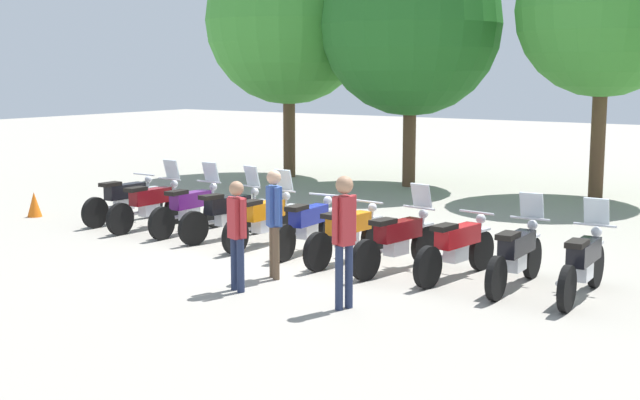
% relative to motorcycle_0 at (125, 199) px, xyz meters
% --- Properties ---
extents(ground_plane, '(80.00, 80.00, 0.00)m').
position_rel_motorcycle_0_xyz_m(ground_plane, '(4.96, -0.45, -0.50)').
color(ground_plane, gray).
extents(motorcycle_0, '(0.62, 2.19, 0.99)m').
position_rel_motorcycle_0_xyz_m(motorcycle_0, '(0.00, 0.00, 0.00)').
color(motorcycle_0, black).
rests_on(motorcycle_0, ground_plane).
extents(motorcycle_1, '(0.62, 2.19, 1.37)m').
position_rel_motorcycle_0_xyz_m(motorcycle_1, '(0.99, -0.23, 0.01)').
color(motorcycle_1, black).
rests_on(motorcycle_1, ground_plane).
extents(motorcycle_2, '(0.62, 2.19, 1.37)m').
position_rel_motorcycle_0_xyz_m(motorcycle_2, '(1.98, -0.12, 0.01)').
color(motorcycle_2, black).
rests_on(motorcycle_2, ground_plane).
extents(motorcycle_3, '(0.73, 2.17, 1.37)m').
position_rel_motorcycle_0_xyz_m(motorcycle_3, '(2.98, -0.17, 0.01)').
color(motorcycle_3, black).
rests_on(motorcycle_3, ground_plane).
extents(motorcycle_4, '(0.62, 2.19, 1.37)m').
position_rel_motorcycle_0_xyz_m(motorcycle_4, '(3.97, -0.32, 0.01)').
color(motorcycle_4, black).
rests_on(motorcycle_4, ground_plane).
extents(motorcycle_5, '(0.62, 2.19, 0.99)m').
position_rel_motorcycle_0_xyz_m(motorcycle_5, '(4.96, -0.33, 0.00)').
color(motorcycle_5, black).
rests_on(motorcycle_5, ground_plane).
extents(motorcycle_6, '(0.62, 2.19, 0.99)m').
position_rel_motorcycle_0_xyz_m(motorcycle_6, '(5.95, -0.59, 0.00)').
color(motorcycle_6, black).
rests_on(motorcycle_6, ground_plane).
extents(motorcycle_7, '(0.68, 2.18, 1.37)m').
position_rel_motorcycle_0_xyz_m(motorcycle_7, '(6.95, -0.66, 0.01)').
color(motorcycle_7, black).
rests_on(motorcycle_7, ground_plane).
extents(motorcycle_8, '(0.65, 2.19, 0.99)m').
position_rel_motorcycle_0_xyz_m(motorcycle_8, '(7.94, -0.57, 0.00)').
color(motorcycle_8, black).
rests_on(motorcycle_8, ground_plane).
extents(motorcycle_9, '(0.62, 2.19, 1.37)m').
position_rel_motorcycle_0_xyz_m(motorcycle_9, '(8.93, -0.64, 0.01)').
color(motorcycle_9, black).
rests_on(motorcycle_9, ground_plane).
extents(motorcycle_10, '(0.62, 2.19, 1.37)m').
position_rel_motorcycle_0_xyz_m(motorcycle_10, '(9.92, -0.64, 0.01)').
color(motorcycle_10, black).
rests_on(motorcycle_10, ground_plane).
extents(person_0, '(0.30, 0.40, 1.82)m').
position_rel_motorcycle_0_xyz_m(person_0, '(7.41, -3.00, 0.58)').
color(person_0, '#232D4C').
rests_on(person_0, ground_plane).
extents(person_1, '(0.37, 0.31, 1.70)m').
position_rel_motorcycle_0_xyz_m(person_1, '(5.59, -2.15, 0.49)').
color(person_1, brown).
rests_on(person_1, ground_plane).
extents(person_2, '(0.40, 0.27, 1.63)m').
position_rel_motorcycle_0_xyz_m(person_2, '(5.61, -3.07, 0.44)').
color(person_2, '#232D4C').
rests_on(person_2, ground_plane).
extents(tree_0, '(4.90, 4.90, 7.07)m').
position_rel_motorcycle_0_xyz_m(tree_0, '(-1.72, 8.28, 4.11)').
color(tree_0, brown).
rests_on(tree_0, ground_plane).
extents(tree_1, '(4.93, 4.93, 6.88)m').
position_rel_motorcycle_0_xyz_m(tree_1, '(2.28, 8.42, 3.90)').
color(tree_1, brown).
rests_on(tree_1, ground_plane).
extents(tree_2, '(4.32, 4.32, 6.84)m').
position_rel_motorcycle_0_xyz_m(tree_2, '(7.25, 9.06, 4.16)').
color(tree_2, brown).
rests_on(tree_2, ground_plane).
extents(traffic_cone, '(0.32, 0.32, 0.55)m').
position_rel_motorcycle_0_xyz_m(traffic_cone, '(-2.19, -0.62, -0.23)').
color(traffic_cone, orange).
rests_on(traffic_cone, ground_plane).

